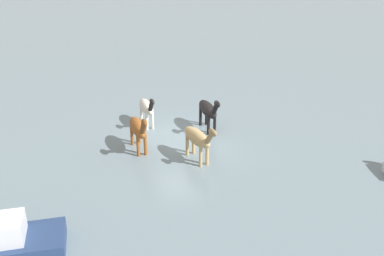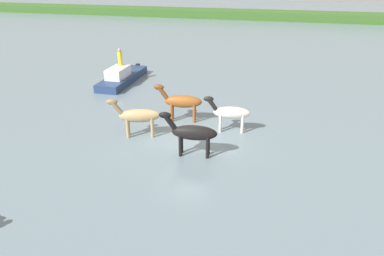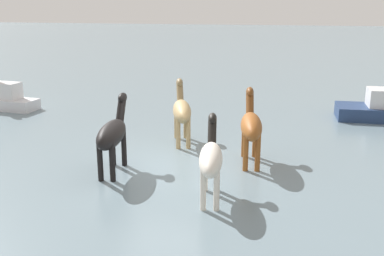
# 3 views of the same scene
# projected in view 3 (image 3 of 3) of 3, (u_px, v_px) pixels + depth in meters

# --- Properties ---
(ground_plane) EXTENTS (172.24, 172.24, 0.00)m
(ground_plane) POSITION_uv_depth(u_px,v_px,m) (169.00, 166.00, 12.65)
(ground_plane) COLOR slate
(horse_pinto_flank) EXTENTS (2.56, 0.87, 1.98)m
(horse_pinto_flank) POSITION_uv_depth(u_px,v_px,m) (251.00, 126.00, 12.64)
(horse_pinto_flank) COLOR brown
(horse_pinto_flank) RESTS_ON ground_plane
(horse_lead) EXTENTS (2.52, 0.79, 1.95)m
(horse_lead) POSITION_uv_depth(u_px,v_px,m) (113.00, 134.00, 11.94)
(horse_lead) COLOR black
(horse_lead) RESTS_ON ground_plane
(horse_rear_stallion) EXTENTS (2.47, 1.13, 1.93)m
(horse_rear_stallion) POSITION_uv_depth(u_px,v_px,m) (182.00, 111.00, 14.51)
(horse_rear_stallion) COLOR tan
(horse_rear_stallion) RESTS_ON ground_plane
(horse_dun_straggler) EXTENTS (2.33, 0.80, 1.80)m
(horse_dun_straggler) POSITION_uv_depth(u_px,v_px,m) (211.00, 158.00, 10.28)
(horse_dun_straggler) COLOR silver
(horse_dun_straggler) RESTS_ON ground_plane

